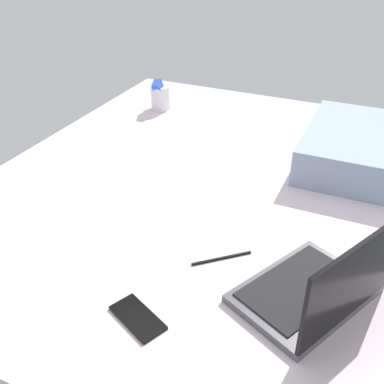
{
  "coord_description": "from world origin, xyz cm",
  "views": [
    {
      "loc": [
        127.26,
        54.62,
        98.29
      ],
      "look_at": [
        18.02,
        5.59,
        24.0
      ],
      "focal_mm": 42.82,
      "sensor_mm": 36.0,
      "label": 1
    }
  ],
  "objects_px": {
    "cell_phone": "(138,318)",
    "pillow": "(357,148)",
    "laptop": "(316,290)",
    "snack_cup": "(160,96)"
  },
  "relations": [
    {
      "from": "pillow",
      "to": "snack_cup",
      "type": "bearing_deg",
      "value": -101.93
    },
    {
      "from": "snack_cup",
      "to": "cell_phone",
      "type": "relative_size",
      "value": 1.07
    },
    {
      "from": "laptop",
      "to": "cell_phone",
      "type": "distance_m",
      "value": 0.42
    },
    {
      "from": "snack_cup",
      "to": "pillow",
      "type": "bearing_deg",
      "value": 78.07
    },
    {
      "from": "cell_phone",
      "to": "pillow",
      "type": "relative_size",
      "value": 0.27
    },
    {
      "from": "snack_cup",
      "to": "pillow",
      "type": "relative_size",
      "value": 0.29
    },
    {
      "from": "cell_phone",
      "to": "pillow",
      "type": "xyz_separation_m",
      "value": [
        -0.99,
        0.35,
        0.06
      ]
    },
    {
      "from": "laptop",
      "to": "cell_phone",
      "type": "relative_size",
      "value": 2.84
    },
    {
      "from": "cell_phone",
      "to": "pillow",
      "type": "distance_m",
      "value": 1.05
    },
    {
      "from": "laptop",
      "to": "pillow",
      "type": "distance_m",
      "value": 0.77
    }
  ]
}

